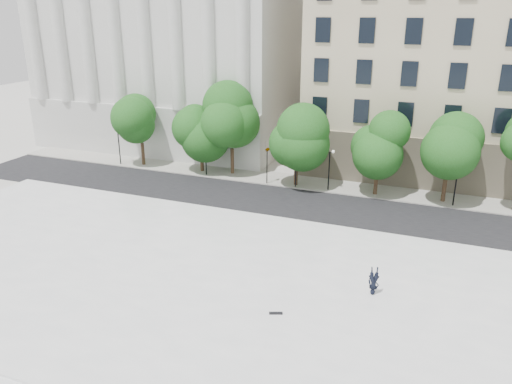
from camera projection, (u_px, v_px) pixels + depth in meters
ground at (137, 301)px, 29.18m from camera, size 160.00×160.00×0.00m
plaza at (164, 274)px, 31.73m from camera, size 44.00×22.00×0.45m
street at (251, 199)px, 44.94m from camera, size 60.00×8.00×0.02m
far_sidewalk at (273, 179)px, 50.18m from camera, size 60.00×4.00×0.12m
building_west at (187, 36)px, 64.32m from camera, size 31.50×27.65×25.60m
building_east at (500, 59)px, 52.62m from camera, size 36.00×26.15×23.00m
traffic_light_west at (267, 148)px, 47.45m from camera, size 0.78×1.77×4.20m
traffic_light_east at (296, 151)px, 46.48m from camera, size 0.98×1.64×4.16m
person_lying at (373, 290)px, 28.98m from camera, size 0.97×1.83×0.47m
skateboard at (276, 313)px, 27.14m from camera, size 0.75×0.44×0.08m
street_trees at (295, 135)px, 47.15m from camera, size 40.52×5.52×7.40m
lamp_posts at (265, 154)px, 48.08m from camera, size 35.14×0.28×4.35m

